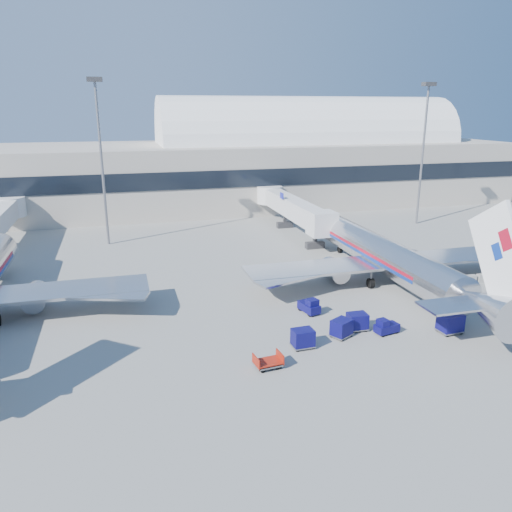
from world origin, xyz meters
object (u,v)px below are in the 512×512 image
object	(u,v)px
cart_train_a	(357,321)
cart_train_c	(303,338)
jetbridge_near	(290,206)
barrier_mid	(489,277)
mast_west	(100,138)
cart_solo_near	(450,323)
cart_train_b	(342,328)
barrier_near	(464,280)
airliner_main	(389,258)
tug_left	(309,306)
tug_lead	(386,327)
cart_open_red	(268,363)
mast_east	(424,133)
tug_right	(458,295)

from	to	relation	value
cart_train_a	cart_train_c	distance (m)	6.06
jetbridge_near	barrier_mid	size ratio (longest dim) A/B	9.17
mast_west	cart_train_a	xyz separation A→B (m)	(21.13, -35.84, -13.97)
mast_west	cart_solo_near	distance (m)	49.90
cart_train_b	barrier_near	bearing A→B (deg)	-4.36
cart_train_a	cart_train_b	world-z (taller)	cart_train_b
airliner_main	jetbridge_near	distance (m)	26.43
tug_left	cart_train_b	bearing A→B (deg)	174.15
jetbridge_near	barrier_near	bearing A→B (deg)	-70.15
tug_lead	cart_open_red	bearing A→B (deg)	-176.81
mast_east	barrier_mid	xyz separation A→B (m)	(-8.70, -28.00, -14.34)
mast_west	cart_train_a	world-z (taller)	mast_west
mast_east	barrier_near	world-z (taller)	mast_east
airliner_main	jetbridge_near	bearing A→B (deg)	95.22
tug_right	cart_train_a	bearing A→B (deg)	-132.50
tug_right	cart_train_a	distance (m)	13.24
mast_west	tug_left	bearing A→B (deg)	-59.31
airliner_main	jetbridge_near	xyz separation A→B (m)	(-2.40, 26.30, 1.00)
tug_right	airliner_main	bearing A→B (deg)	152.00
barrier_mid	cart_train_b	xyz separation A→B (m)	(-22.07, -8.72, 0.38)
barrier_near	barrier_mid	size ratio (longest dim) A/B	1.00
mast_east	barrier_mid	bearing A→B (deg)	-107.26
mast_west	cart_train_b	world-z (taller)	mast_west
airliner_main	barrier_mid	distance (m)	11.84
cart_open_red	barrier_near	bearing A→B (deg)	18.14
barrier_mid	cart_train_a	world-z (taller)	cart_train_a
jetbridge_near	cart_train_c	xyz separation A→B (m)	(-12.24, -38.52, -3.09)
barrier_mid	mast_east	bearing A→B (deg)	72.74
mast_east	barrier_near	size ratio (longest dim) A/B	7.53
cart_train_b	airliner_main	bearing A→B (deg)	16.90
barrier_near	mast_west	bearing A→B (deg)	143.62
mast_east	cart_solo_near	size ratio (longest dim) A/B	10.66
airliner_main	tug_right	xyz separation A→B (m)	(3.91, -6.92, -2.25)
cart_train_a	airliner_main	bearing A→B (deg)	51.25
mast_east	cart_solo_near	xyz separation A→B (m)	(-21.41, -38.48, -13.85)
barrier_near	jetbridge_near	bearing A→B (deg)	109.85
barrier_mid	cart_solo_near	bearing A→B (deg)	-140.47
tug_left	cart_open_red	distance (m)	11.21
mast_east	mast_west	bearing A→B (deg)	180.00
airliner_main	tug_right	distance (m)	8.26
cart_train_b	cart_train_c	distance (m)	3.99
mast_west	tug_left	xyz separation A→B (m)	(18.50, -31.18, -14.10)
barrier_mid	cart_train_c	distance (m)	27.70
tug_lead	tug_right	world-z (taller)	tug_right
tug_lead	cart_solo_near	world-z (taller)	cart_solo_near
airliner_main	cart_train_b	bearing A→B (deg)	-133.82
mast_east	tug_left	bearing A→B (deg)	-135.29
cart_train_a	cart_train_c	world-z (taller)	cart_train_c
jetbridge_near	cart_open_red	distance (m)	44.03
cart_solo_near	tug_lead	bearing A→B (deg)	161.52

